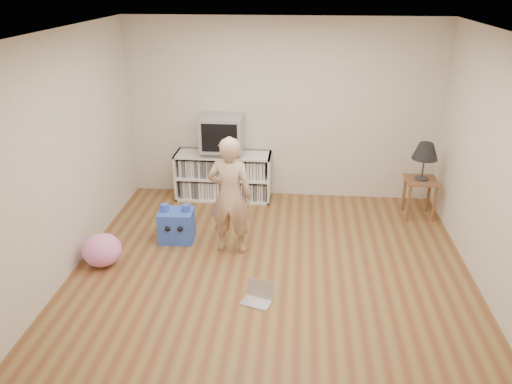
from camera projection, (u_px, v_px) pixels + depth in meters
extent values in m
plane|color=brown|center=(271.00, 273.00, 5.64)|extent=(4.50, 4.50, 0.00)
cube|color=beige|center=(282.00, 111.00, 7.17)|extent=(4.50, 0.02, 2.60)
cube|color=beige|center=(249.00, 294.00, 3.06)|extent=(4.50, 0.02, 2.60)
cube|color=beige|center=(61.00, 159.00, 5.31)|extent=(0.02, 4.50, 2.60)
cube|color=beige|center=(499.00, 173.00, 4.92)|extent=(0.02, 4.50, 2.60)
cube|color=white|center=(274.00, 33.00, 4.60)|extent=(4.50, 4.50, 0.01)
cube|color=white|center=(226.00, 171.00, 7.60)|extent=(1.40, 0.03, 0.70)
cube|color=white|center=(178.00, 174.00, 7.47)|extent=(0.03, 0.45, 0.70)
cube|color=white|center=(269.00, 178.00, 7.35)|extent=(0.03, 0.45, 0.70)
cube|color=white|center=(224.00, 196.00, 7.55)|extent=(1.40, 0.45, 0.03)
cube|color=white|center=(223.00, 176.00, 7.41)|extent=(1.34, 0.45, 0.03)
cube|color=white|center=(223.00, 155.00, 7.28)|extent=(1.40, 0.45, 0.03)
cube|color=silver|center=(223.00, 176.00, 7.41)|extent=(1.26, 0.36, 0.64)
cube|color=gray|center=(223.00, 151.00, 7.26)|extent=(0.45, 0.35, 0.07)
cube|color=#96969B|center=(222.00, 133.00, 7.14)|extent=(0.60, 0.52, 0.50)
cube|color=black|center=(219.00, 138.00, 6.90)|extent=(0.50, 0.01, 0.40)
cylinder|color=brown|center=(408.00, 204.00, 6.73)|extent=(0.04, 0.04, 0.52)
cylinder|color=brown|center=(434.00, 205.00, 6.70)|extent=(0.04, 0.04, 0.52)
cylinder|color=brown|center=(404.00, 193.00, 7.04)|extent=(0.04, 0.04, 0.52)
cylinder|color=brown|center=(429.00, 194.00, 7.01)|extent=(0.04, 0.04, 0.52)
cube|color=brown|center=(421.00, 180.00, 6.76)|extent=(0.42, 0.42, 0.03)
cylinder|color=#333333|center=(422.00, 179.00, 6.75)|extent=(0.18, 0.18, 0.02)
cylinder|color=#333333|center=(423.00, 167.00, 6.68)|extent=(0.02, 0.02, 0.32)
imported|color=tan|center=(230.00, 196.00, 5.83)|extent=(0.56, 0.39, 1.45)
cube|color=silver|center=(256.00, 302.00, 5.13)|extent=(0.34, 0.28, 0.01)
cube|color=silver|center=(260.00, 289.00, 5.17)|extent=(0.30, 0.15, 0.19)
cube|color=black|center=(260.00, 289.00, 5.17)|extent=(0.26, 0.12, 0.16)
cube|color=blue|center=(177.00, 226.00, 6.27)|extent=(0.44, 0.36, 0.40)
cylinder|color=blue|center=(165.00, 208.00, 6.17)|extent=(0.10, 0.10, 0.09)
cylinder|color=blue|center=(186.00, 208.00, 6.16)|extent=(0.10, 0.10, 0.09)
sphere|color=black|center=(168.00, 229.00, 6.09)|extent=(0.07, 0.07, 0.07)
sphere|color=black|center=(180.00, 229.00, 6.09)|extent=(0.07, 0.07, 0.07)
ellipsoid|color=#FD86D4|center=(102.00, 250.00, 5.74)|extent=(0.55, 0.55, 0.38)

